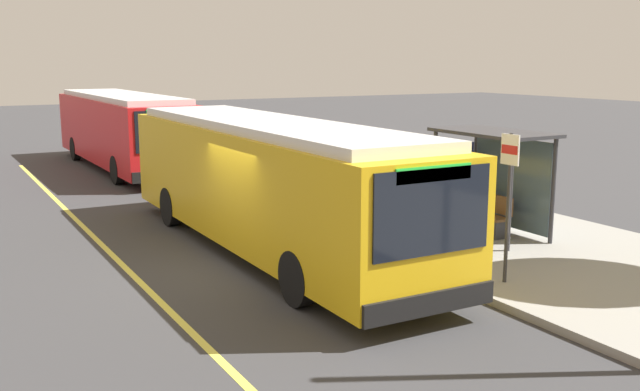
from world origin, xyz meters
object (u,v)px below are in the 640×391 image
object	(u,v)px
waiting_bench	(483,213)
transit_bus_main	(269,180)
route_sign_post	(509,187)
transit_bus_second	(122,128)
pedestrian_commuter	(467,207)

from	to	relation	value
waiting_bench	transit_bus_main	bearing A→B (deg)	-106.73
transit_bus_main	waiting_bench	distance (m)	5.29
waiting_bench	route_sign_post	xyz separation A→B (m)	(3.21, -2.33, 1.32)
transit_bus_main	waiting_bench	xyz separation A→B (m)	(1.50, 4.98, -0.98)
transit_bus_main	transit_bus_second	distance (m)	14.09
transit_bus_second	pedestrian_commuter	size ratio (longest dim) A/B	6.85
route_sign_post	pedestrian_commuter	xyz separation A→B (m)	(-2.14, 0.89, -0.84)
transit_bus_second	pedestrian_commuter	bearing A→B (deg)	11.04
transit_bus_main	pedestrian_commuter	bearing A→B (deg)	54.09
transit_bus_second	waiting_bench	distance (m)	16.30
transit_bus_main	pedestrian_commuter	distance (m)	4.39
transit_bus_main	transit_bus_second	world-z (taller)	same
transit_bus_second	waiting_bench	bearing A→B (deg)	16.75
waiting_bench	route_sign_post	world-z (taller)	route_sign_post
route_sign_post	pedestrian_commuter	bearing A→B (deg)	157.35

